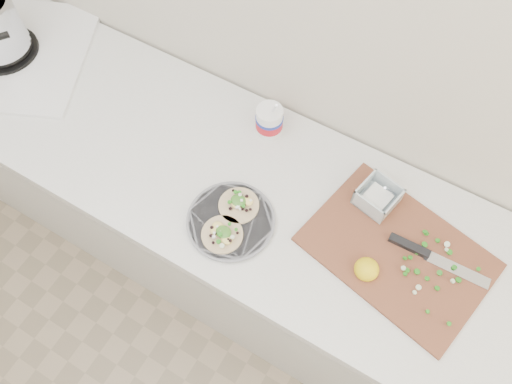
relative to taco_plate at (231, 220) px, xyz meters
The scene contains 4 objects.
counter 0.54m from the taco_plate, 146.01° to the left, with size 2.44×0.66×0.90m.
taco_plate is the anchor object (origin of this frame).
tub 0.36m from the taco_plate, 100.54° to the left, with size 0.09×0.09×0.20m.
cutboard 0.50m from the taco_plate, 20.81° to the left, with size 0.58×0.46×0.08m.
Camera 1 is at (0.62, 0.76, 2.27)m, focal length 35.00 mm.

